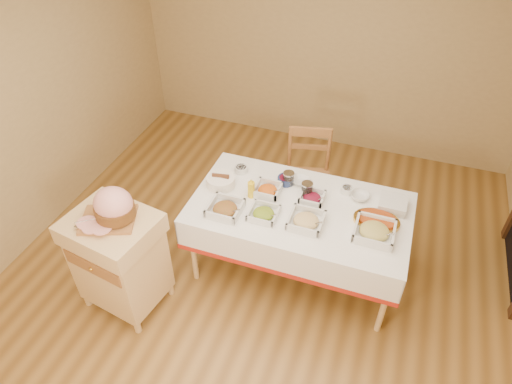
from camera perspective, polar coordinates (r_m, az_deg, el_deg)
room_shell at (r=3.31m, az=-0.25°, el=3.01°), size 5.00×5.00×5.00m
dining_table at (r=3.92m, az=5.40°, el=-3.60°), size 1.82×1.02×0.76m
butcher_cart at (r=3.86m, az=-16.73°, el=-7.81°), size 0.75×0.66×0.94m
dining_chair at (r=4.54m, az=6.42°, el=1.86°), size 0.53×0.51×0.99m
ham_on_board at (r=3.50m, az=-17.46°, el=-1.85°), size 0.42×0.40×0.28m
serving_dish_a at (r=3.73m, az=-3.89°, el=-2.08°), size 0.27×0.27×0.12m
serving_dish_b at (r=3.69m, az=0.95°, el=-2.70°), size 0.23×0.23×0.09m
serving_dish_c at (r=3.64m, az=6.28°, el=-3.59°), size 0.27×0.27×0.11m
serving_dish_d at (r=3.65m, az=14.58°, el=-4.75°), size 0.31×0.31×0.12m
serving_dish_e at (r=3.91m, az=1.46°, el=0.28°), size 0.23×0.22×0.10m
serving_dish_f at (r=3.87m, az=7.03°, el=-0.69°), size 0.21×0.20×0.10m
small_bowl_left at (r=4.15m, az=-1.87°, el=2.91°), size 0.12×0.12×0.05m
small_bowl_mid at (r=4.02m, az=3.73°, el=1.54°), size 0.14×0.14×0.06m
small_bowl_right at (r=3.99m, az=11.33°, el=0.30°), size 0.11×0.11×0.05m
bowl_white_imported at (r=4.05m, az=5.54°, el=1.41°), size 0.19×0.19×0.04m
bowl_small_imported at (r=3.96m, az=12.87°, el=-0.48°), size 0.19×0.19×0.05m
preserve_jar_left at (r=4.00m, az=4.08°, el=1.62°), size 0.10×0.10×0.13m
preserve_jar_right at (r=3.90m, az=6.37°, el=0.27°), size 0.10×0.10×0.13m
mustard_bottle at (r=3.84m, az=-0.61°, el=0.41°), size 0.06×0.06×0.19m
bread_basket at (r=3.99m, az=-4.41°, el=1.38°), size 0.25×0.25×0.11m
plate_stack at (r=3.92m, az=16.74°, el=-1.47°), size 0.22×0.22×0.08m
brass_platter at (r=3.77m, az=14.84°, el=-3.44°), size 0.37×0.27×0.05m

